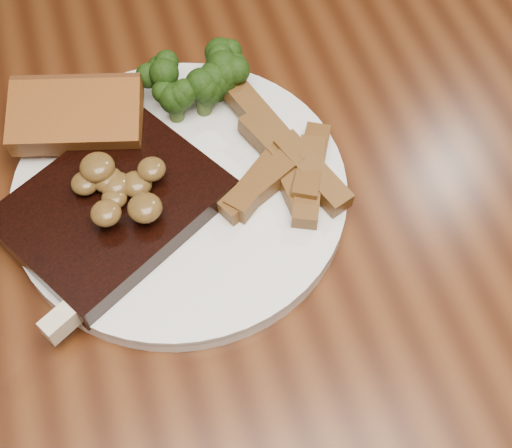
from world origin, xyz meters
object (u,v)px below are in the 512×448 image
(plate, at_px, (180,193))
(garlic_bread, at_px, (81,133))
(dining_table, at_px, (260,290))
(steak, at_px, (113,207))
(potato_wedges, at_px, (272,169))

(plate, bearing_deg, garlic_bread, 133.08)
(dining_table, bearing_deg, steak, 157.46)
(steak, xyz_separation_m, garlic_bread, (-0.01, 0.08, -0.00))
(dining_table, xyz_separation_m, potato_wedges, (0.02, 0.04, 0.12))
(dining_table, relative_size, garlic_bread, 15.90)
(plate, distance_m, steak, 0.06)
(dining_table, xyz_separation_m, plate, (-0.05, 0.05, 0.10))
(plate, height_order, garlic_bread, garlic_bread)
(garlic_bread, bearing_deg, dining_table, -31.72)
(steak, relative_size, garlic_bread, 1.50)
(plate, bearing_deg, potato_wedges, -8.95)
(garlic_bread, distance_m, potato_wedges, 0.16)
(dining_table, bearing_deg, garlic_bread, 133.45)
(steak, bearing_deg, dining_table, -53.04)
(steak, xyz_separation_m, potato_wedges, (0.12, -0.00, 0.00))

